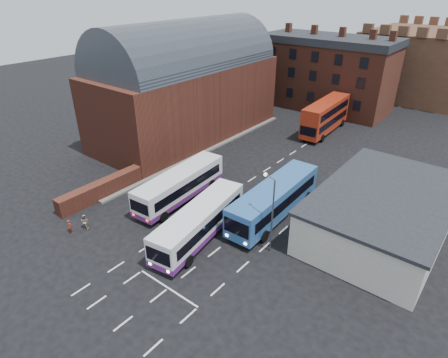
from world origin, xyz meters
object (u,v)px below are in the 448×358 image
Objects in this scene: bus_red_double at (325,116)px; street_lamp at (271,208)px; bus_white_outbound at (180,184)px; bus_white_inbound at (199,221)px; bus_blue at (274,198)px; pedestrian_beige at (85,221)px; pedestrian_red at (70,226)px.

street_lamp is (8.56, -28.86, 1.67)m from bus_red_double.
bus_white_outbound reaches higher than bus_white_inbound.
bus_white_inbound is 7.78m from bus_blue.
bus_blue is 1.05× the size of bus_red_double.
bus_white_outbound is 7.95× the size of pedestrian_beige.
bus_white_inbound is (6.02, -3.72, -0.03)m from bus_white_outbound.
bus_blue is (3.29, 7.05, 0.18)m from bus_white_inbound.
street_lamp is at bearing -165.22° from bus_white_inbound.
street_lamp reaches higher than pedestrian_red.
bus_white_outbound is 1.01× the size of bus_white_inbound.
pedestrian_beige is (-14.97, -7.98, -3.46)m from street_lamp.
bus_white_outbound is 9.88m from bus_blue.
bus_blue is 1.81× the size of street_lamp.
bus_white_inbound is 8.37× the size of pedestrian_red.
street_lamp reaches higher than bus_white_inbound.
pedestrian_red is at bearing 45.45° from bus_blue.
pedestrian_beige is at bearing 77.32° from bus_red_double.
bus_red_double is at bearing 79.30° from bus_white_outbound.
bus_white_outbound is 9.90m from pedestrian_beige.
street_lamp reaches higher than bus_blue.
bus_white_inbound is at bearing -156.69° from street_lamp.
bus_red_double is 38.76m from pedestrian_red.
street_lamp reaches higher than bus_white_outbound.
bus_blue is at bearing -156.35° from pedestrian_beige.
street_lamp is at bearing -173.28° from pedestrian_beige.
bus_blue is at bearing 15.43° from bus_white_outbound.
street_lamp is at bearing 115.88° from bus_blue.
bus_blue reaches higher than bus_white_inbound.
street_lamp is (2.37, -4.61, 2.18)m from bus_blue.
bus_blue is at bearing -123.53° from bus_white_inbound.
street_lamp is (11.68, -1.29, 2.34)m from bus_white_outbound.
bus_blue is at bearing 117.23° from street_lamp.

